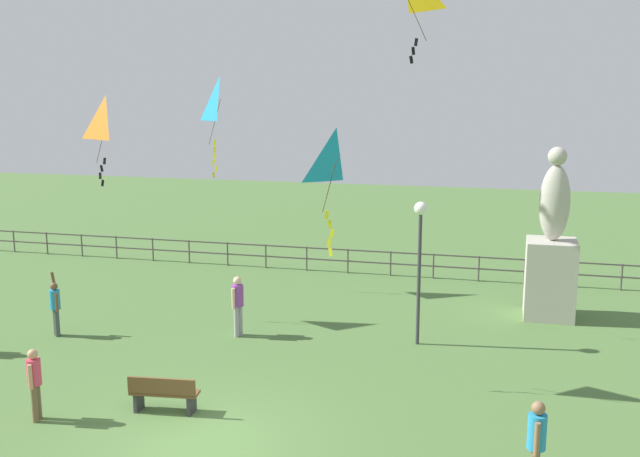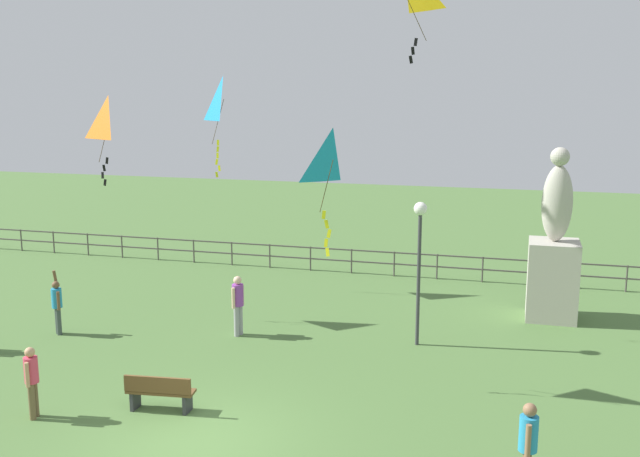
% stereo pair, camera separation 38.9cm
% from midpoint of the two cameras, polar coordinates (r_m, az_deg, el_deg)
% --- Properties ---
extents(ground_plane, '(80.00, 80.00, 0.00)m').
position_cam_midpoint_polar(ground_plane, '(15.33, -10.10, -16.25)').
color(ground_plane, '#4C7038').
extents(statue_monument, '(1.48, 1.48, 5.26)m').
position_cam_midpoint_polar(statue_monument, '(23.22, 17.24, -2.32)').
color(statue_monument, '#B2AD9E').
rests_on(statue_monument, ground_plane).
extents(lamppost, '(0.36, 0.36, 3.99)m').
position_cam_midpoint_polar(lamppost, '(19.71, 7.30, -0.92)').
color(lamppost, '#38383D').
rests_on(lamppost, ground_plane).
extents(park_bench, '(1.54, 0.58, 0.85)m').
position_cam_midpoint_polar(park_bench, '(16.54, -12.85, -12.48)').
color(park_bench, brown).
rests_on(park_bench, ground_plane).
extents(person_0, '(0.32, 0.52, 1.75)m').
position_cam_midpoint_polar(person_0, '(20.84, -7.00, -5.75)').
color(person_0, '#99999E').
rests_on(person_0, ground_plane).
extents(person_1, '(0.39, 0.42, 1.84)m').
position_cam_midpoint_polar(person_1, '(22.11, -20.55, -5.62)').
color(person_1, '#3F4C47').
rests_on(person_1, ground_plane).
extents(person_2, '(0.32, 0.53, 1.74)m').
position_cam_midpoint_polar(person_2, '(13.43, 15.80, -15.84)').
color(person_2, brown).
rests_on(person_2, ground_plane).
extents(person_3, '(0.29, 0.47, 1.59)m').
position_cam_midpoint_polar(person_3, '(16.83, -22.14, -10.95)').
color(person_3, brown).
rests_on(person_3, ground_plane).
extents(kite_5, '(1.03, 1.03, 2.91)m').
position_cam_midpoint_polar(kite_5, '(16.19, 0.57, 5.04)').
color(kite_5, '#198CD1').
extents(kite_6, '(0.94, 0.89, 3.43)m').
position_cam_midpoint_polar(kite_6, '(25.33, -8.30, 9.73)').
color(kite_6, '#198CD1').
extents(kite_8, '(1.11, 0.86, 2.67)m').
position_cam_midpoint_polar(kite_8, '(22.81, -16.87, 8.12)').
color(kite_8, orange).
extents(waterfront_railing, '(36.05, 0.06, 0.95)m').
position_cam_midpoint_polar(waterfront_railing, '(27.77, 1.31, -2.24)').
color(waterfront_railing, '#4C4742').
rests_on(waterfront_railing, ground_plane).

